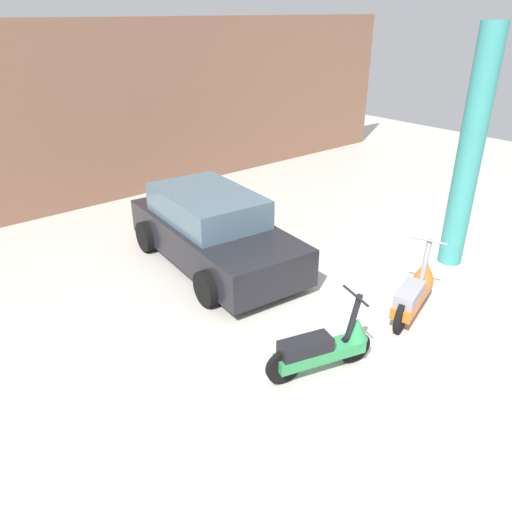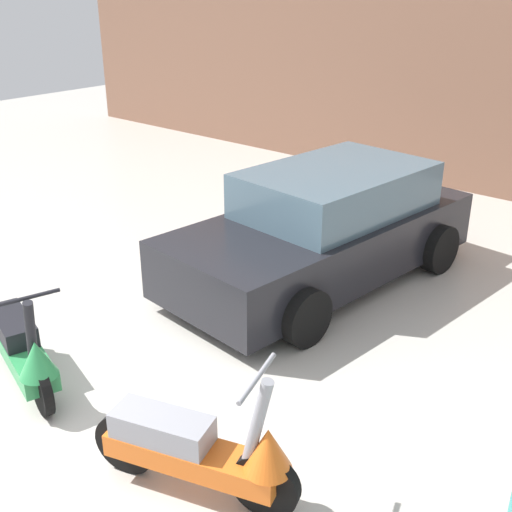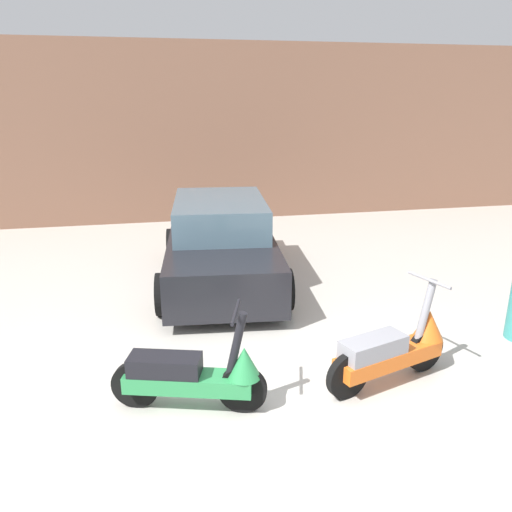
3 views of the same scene
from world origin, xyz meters
TOP-DOWN VIEW (x-y plane):
  - ground_plane at (0.00, 0.00)m, footprint 28.00×28.00m
  - wall_back at (0.00, 8.48)m, footprint 19.60×0.12m
  - scooter_front_left at (-0.71, 0.50)m, footprint 1.51×0.72m
  - scooter_front_right at (1.41, 0.57)m, footprint 1.55×0.77m
  - car_rear_left at (0.03, 4.06)m, footprint 2.22×4.13m

SIDE VIEW (x-z plane):
  - ground_plane at x=0.00m, z-range 0.00..0.00m
  - scooter_front_left at x=-0.71m, z-range -0.16..0.92m
  - scooter_front_right at x=1.41m, z-range -0.16..0.95m
  - car_rear_left at x=0.03m, z-range -0.03..1.32m
  - wall_back at x=0.00m, z-range 0.00..4.20m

